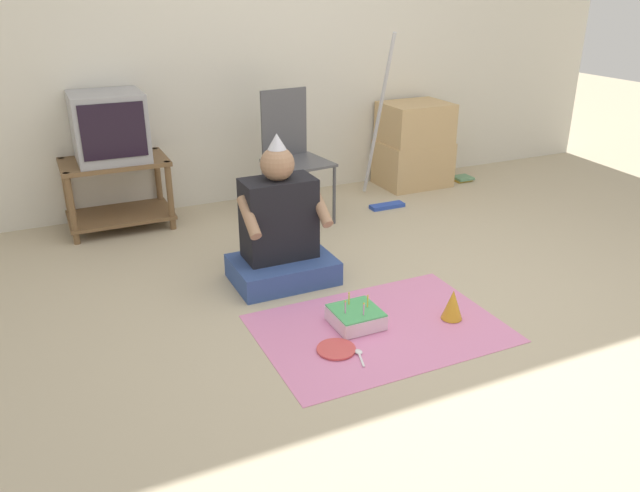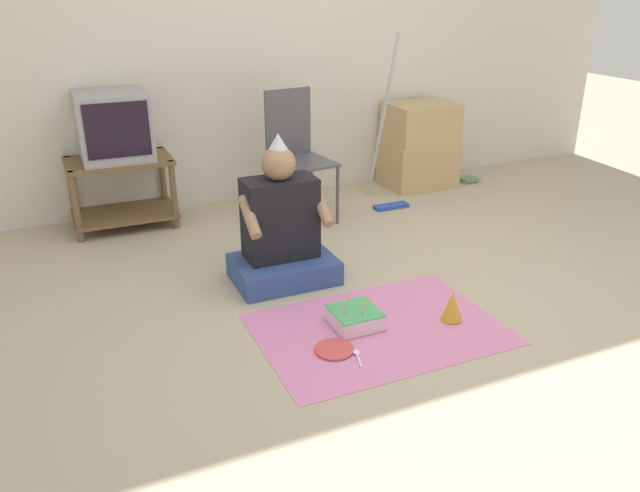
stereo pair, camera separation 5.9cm
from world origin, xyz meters
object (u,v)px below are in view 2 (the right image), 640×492
at_px(paper_plate, 334,349).
at_px(cardboard_box_stack, 419,146).
at_px(book_pile, 468,179).
at_px(tv, 114,126).
at_px(birthday_cake, 355,317).
at_px(dust_mop, 386,156).
at_px(folding_chair, 295,148).
at_px(party_hat_blue, 453,306).
at_px(person_seated, 282,233).

bearing_deg(paper_plate, cardboard_box_stack, 49.90).
bearing_deg(book_pile, tv, 177.53).
height_order(tv, birthday_cake, tv).
xyz_separation_m(cardboard_box_stack, book_pile, (0.47, -0.11, -0.33)).
distance_m(cardboard_box_stack, dust_mop, 0.61).
xyz_separation_m(tv, dust_mop, (1.95, -0.35, -0.33)).
bearing_deg(folding_chair, party_hat_blue, -84.84).
distance_m(tv, book_pile, 3.01).
height_order(tv, dust_mop, dust_mop).
distance_m(tv, dust_mop, 2.01).
distance_m(book_pile, paper_plate, 3.02).
xyz_separation_m(book_pile, person_seated, (-2.19, -1.16, 0.27)).
height_order(tv, book_pile, tv).
bearing_deg(party_hat_blue, birthday_cake, 162.04).
relative_size(cardboard_box_stack, book_pile, 4.51).
distance_m(folding_chair, party_hat_blue, 1.85).
bearing_deg(paper_plate, party_hat_blue, 1.70).
distance_m(party_hat_blue, paper_plate, 0.69).
relative_size(tv, dust_mop, 0.36).
distance_m(tv, paper_plate, 2.35).
bearing_deg(birthday_cake, folding_chair, 78.67).
relative_size(dust_mop, person_seated, 1.50).
bearing_deg(paper_plate, folding_chair, 73.75).
bearing_deg(tv, cardboard_box_stack, -0.47).
xyz_separation_m(tv, cardboard_box_stack, (2.46, -0.02, -0.38)).
bearing_deg(dust_mop, book_pile, 13.02).
bearing_deg(dust_mop, birthday_cake, -123.75).
bearing_deg(birthday_cake, paper_plate, -138.35).
bearing_deg(folding_chair, tv, 164.68).
bearing_deg(book_pile, party_hat_blue, -128.08).
bearing_deg(folding_chair, cardboard_box_stack, 13.86).
xyz_separation_m(folding_chair, birthday_cake, (-0.33, -1.63, -0.48)).
bearing_deg(person_seated, party_hat_blue, -52.68).
xyz_separation_m(book_pile, paper_plate, (-2.25, -2.01, -0.01)).
height_order(folding_chair, person_seated, folding_chair).
bearing_deg(dust_mop, folding_chair, 178.36).
xyz_separation_m(tv, person_seated, (0.73, -1.29, -0.43)).
distance_m(tv, party_hat_blue, 2.60).
height_order(cardboard_box_stack, book_pile, cardboard_box_stack).
relative_size(book_pile, party_hat_blue, 0.96).
distance_m(dust_mop, book_pile, 1.07).
xyz_separation_m(dust_mop, book_pile, (0.97, 0.23, -0.37)).
bearing_deg(tv, birthday_cake, -65.85).
height_order(folding_chair, birthday_cake, folding_chair).
xyz_separation_m(birthday_cake, party_hat_blue, (0.49, -0.16, 0.04)).
bearing_deg(paper_plate, dust_mop, 54.48).
relative_size(tv, birthday_cake, 1.94).
bearing_deg(tv, book_pile, -2.47).
height_order(tv, person_seated, tv).
distance_m(folding_chair, cardboard_box_stack, 1.31).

